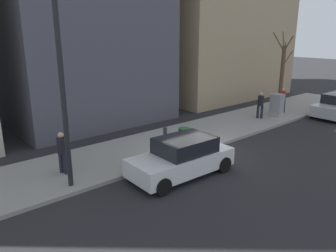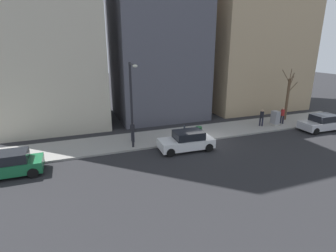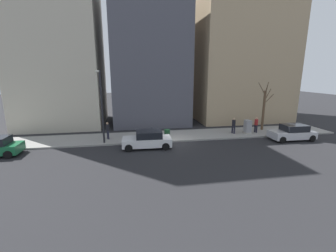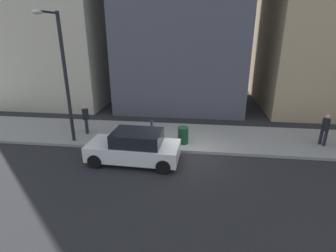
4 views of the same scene
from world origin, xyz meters
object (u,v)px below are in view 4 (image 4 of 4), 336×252
parking_meter (152,130)px  pedestrian_midblock (325,128)px  parked_car_white (135,147)px  streetlamp (62,69)px  pedestrian_far_corner (86,118)px  trash_bin (183,135)px

parking_meter → pedestrian_midblock: bearing=-82.7°
pedestrian_midblock → parked_car_white: bearing=-104.9°
parking_meter → streetlamp: size_ratio=0.21×
parked_car_white → pedestrian_midblock: (2.76, -9.35, 0.35)m
streetlamp → pedestrian_midblock: 13.56m
parking_meter → pedestrian_midblock: (1.14, -8.83, 0.11)m
pedestrian_midblock → pedestrian_far_corner: (0.13, 12.92, 0.00)m
parked_car_white → pedestrian_midblock: 9.75m
parked_car_white → streetlamp: streetlamp is taller
streetlamp → pedestrian_midblock: bearing=-84.3°
pedestrian_midblock → streetlamp: bearing=-115.7°
trash_bin → pedestrian_midblock: (0.69, -7.25, 0.49)m
pedestrian_midblock → pedestrian_far_corner: same height
parked_car_white → pedestrian_far_corner: 4.61m
pedestrian_midblock → pedestrian_far_corner: 12.92m
streetlamp → trash_bin: bearing=-84.1°
parked_car_white → parking_meter: size_ratio=3.16×
trash_bin → parked_car_white: bearing=134.7°
parked_car_white → pedestrian_midblock: size_ratio=2.57×
parking_meter → trash_bin: bearing=-74.1°
streetlamp → pedestrian_far_corner: size_ratio=3.92×
parked_car_white → pedestrian_far_corner: size_ratio=2.57×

